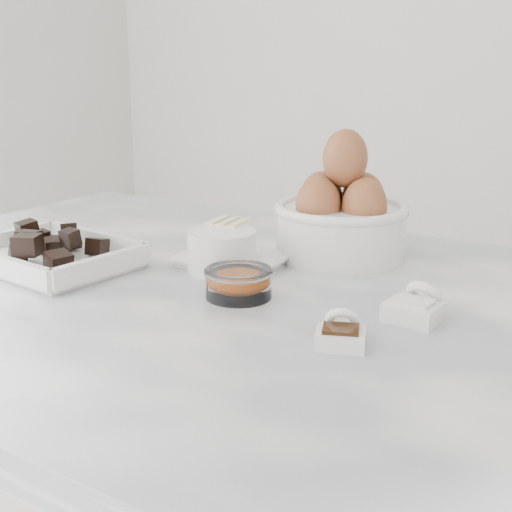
{
  "coord_description": "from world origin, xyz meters",
  "views": [
    {
      "loc": [
        0.49,
        -0.7,
        1.23
      ],
      "look_at": [
        0.02,
        0.03,
        0.98
      ],
      "focal_mm": 50.0,
      "sensor_mm": 36.0,
      "label": 1
    }
  ],
  "objects": [
    {
      "name": "sugar_ramekin",
      "position": [
        -0.06,
        0.06,
        0.97
      ],
      "size": [
        0.09,
        0.09,
        0.06
      ],
      "color": "white",
      "rests_on": "marble_slab"
    },
    {
      "name": "butter_plate",
      "position": [
        -0.06,
        0.11,
        0.96
      ],
      "size": [
        0.15,
        0.15,
        0.06
      ],
      "color": "white",
      "rests_on": "marble_slab"
    },
    {
      "name": "egg_bowl",
      "position": [
        0.05,
        0.21,
        1.0
      ],
      "size": [
        0.19,
        0.19,
        0.19
      ],
      "color": "white",
      "rests_on": "marble_slab"
    },
    {
      "name": "salt_spoon",
      "position": [
        0.23,
        0.03,
        0.95
      ],
      "size": [
        0.06,
        0.07,
        0.04
      ],
      "color": "white",
      "rests_on": "marble_slab"
    },
    {
      "name": "zest_bowl",
      "position": [
        0.03,
        -0.02,
        0.96
      ],
      "size": [
        0.09,
        0.09,
        0.04
      ],
      "color": "white",
      "rests_on": "marble_slab"
    },
    {
      "name": "honey_bowl",
      "position": [
        -0.07,
        0.09,
        0.96
      ],
      "size": [
        0.08,
        0.08,
        0.04
      ],
      "color": "white",
      "rests_on": "marble_slab"
    },
    {
      "name": "chocolate_dish",
      "position": [
        -0.27,
        -0.05,
        0.96
      ],
      "size": [
        0.24,
        0.19,
        0.06
      ],
      "color": "white",
      "rests_on": "marble_slab"
    },
    {
      "name": "marble_slab",
      "position": [
        0.0,
        0.0,
        0.92
      ],
      "size": [
        1.2,
        0.8,
        0.04
      ],
      "primitive_type": "cube",
      "color": "white",
      "rests_on": "cabinet"
    },
    {
      "name": "vanilla_spoon",
      "position": [
        0.2,
        -0.08,
        0.95
      ],
      "size": [
        0.06,
        0.07,
        0.04
      ],
      "color": "white",
      "rests_on": "marble_slab"
    }
  ]
}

